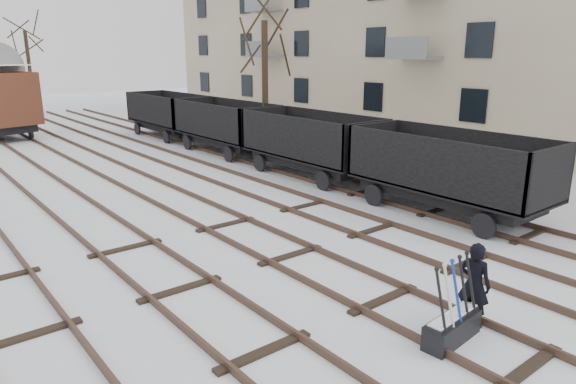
% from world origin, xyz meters
% --- Properties ---
extents(ground, '(120.00, 120.00, 0.00)m').
position_xyz_m(ground, '(0.00, 0.00, 0.00)').
color(ground, white).
rests_on(ground, ground).
extents(tracks, '(13.90, 52.00, 0.16)m').
position_xyz_m(tracks, '(-0.00, 13.67, 0.07)').
color(tracks, black).
rests_on(tracks, ground).
extents(ground_frame, '(1.33, 0.53, 1.49)m').
position_xyz_m(ground_frame, '(-0.22, -1.73, 0.28)').
color(ground_frame, black).
rests_on(ground_frame, ground).
extents(worker, '(0.50, 0.66, 1.62)m').
position_xyz_m(worker, '(0.53, -1.63, 0.81)').
color(worker, black).
rests_on(worker, ground).
extents(freight_wagon_a, '(2.47, 6.18, 2.52)m').
position_xyz_m(freight_wagon_a, '(6.00, 2.72, 0.96)').
color(freight_wagon_a, black).
rests_on(freight_wagon_a, ground).
extents(freight_wagon_b, '(2.47, 6.18, 2.52)m').
position_xyz_m(freight_wagon_b, '(6.00, 9.12, 0.96)').
color(freight_wagon_b, black).
rests_on(freight_wagon_b, ground).
extents(freight_wagon_c, '(2.47, 6.18, 2.52)m').
position_xyz_m(freight_wagon_c, '(6.00, 15.52, 0.96)').
color(freight_wagon_c, black).
rests_on(freight_wagon_c, ground).
extents(freight_wagon_d, '(2.47, 6.18, 2.52)m').
position_xyz_m(freight_wagon_d, '(6.00, 21.92, 0.96)').
color(freight_wagon_d, black).
rests_on(freight_wagon_d, ground).
extents(tree_near, '(0.30, 0.30, 6.28)m').
position_xyz_m(tree_near, '(7.25, 13.92, 3.14)').
color(tree_near, black).
rests_on(tree_near, ground).
extents(tree_far_right, '(0.30, 0.30, 6.57)m').
position_xyz_m(tree_far_right, '(3.11, 41.24, 3.29)').
color(tree_far_right, black).
rests_on(tree_far_right, ground).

